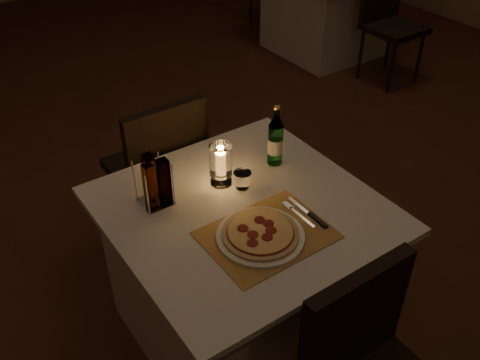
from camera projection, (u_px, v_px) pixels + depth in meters
floor at (235, 258)px, 2.90m from camera, size 8.00×10.00×0.02m
main_table at (243, 273)px, 2.29m from camera, size 1.00×1.00×0.74m
chair_far at (160, 162)px, 2.65m from camera, size 0.42×0.42×0.90m
placemat at (267, 235)px, 1.94m from camera, size 0.45×0.34×0.00m
plate at (260, 236)px, 1.92m from camera, size 0.32×0.32×0.01m
pizza at (260, 233)px, 1.91m from camera, size 0.28×0.28×0.02m
fork at (296, 212)px, 2.04m from camera, size 0.02×0.18×0.00m
knife at (314, 217)px, 2.01m from camera, size 0.02×0.22×0.01m
tumbler at (242, 180)px, 2.15m from camera, size 0.07×0.07×0.07m
water_bottle at (275, 141)px, 2.25m from camera, size 0.07×0.07×0.27m
hurricane_candle at (221, 162)px, 2.14m from camera, size 0.09×0.09×0.18m
cruet_caddy at (155, 184)px, 2.03m from camera, size 0.12×0.12×0.21m
neighbor_table_right at (327, 11)px, 4.93m from camera, size 1.00×1.00×0.74m
neighbor_chair_ra at (388, 14)px, 4.35m from camera, size 0.42×0.42×0.90m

